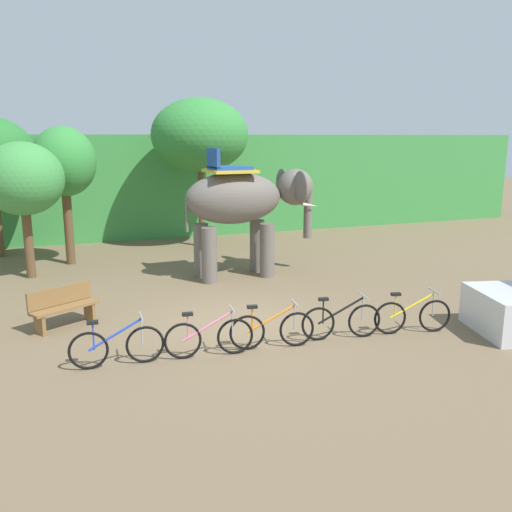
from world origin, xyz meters
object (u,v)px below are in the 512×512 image
bike_orange (272,329)px  bike_yellow (412,316)px  bike_pink (209,337)px  tree_far_left (23,180)px  tree_left (200,135)px  bike_blue (117,346)px  tree_center (64,163)px  wooden_bench (63,306)px  elephant (245,203)px  bike_black (341,321)px

bike_orange → bike_yellow: (3.11, -0.24, 0.00)m
bike_orange → bike_pink: bearing=179.1°
tree_far_left → tree_left: tree_left is taller
bike_blue → bike_pink: (1.69, -0.15, 0.00)m
tree_center → wooden_bench: 6.96m
bike_blue → tree_center: bearing=93.3°
elephant → wooden_bench: size_ratio=2.77×
bike_black → elephant: bearing=91.5°
bike_pink → bike_yellow: (4.39, -0.26, 0.00)m
wooden_bench → tree_left: bearing=56.4°
tree_center → tree_left: 5.09m
tree_left → bike_pink: 11.43m
tree_center → bike_pink: (2.21, -9.07, -2.89)m
elephant → bike_yellow: bearing=-73.7°
elephant → bike_orange: size_ratio=2.46×
tree_far_left → elephant: 6.39m
elephant → wooden_bench: elephant is taller
tree_center → wooden_bench: tree_center is taller
tree_left → bike_black: bearing=-88.9°
bike_orange → bike_yellow: 3.12m
bike_pink → bike_orange: bearing=-0.9°
elephant → bike_pink: elephant is taller
tree_left → tree_center: bearing=-163.8°
tree_far_left → bike_yellow: 11.33m
tree_left → bike_orange: size_ratio=3.24×
tree_center → tree_left: tree_left is taller
tree_center → bike_pink: 9.77m
bike_black → bike_yellow: size_ratio=1.01×
bike_blue → bike_pink: size_ratio=1.00×
tree_far_left → tree_left: size_ratio=0.72×
bike_yellow → bike_orange: bearing=175.5°
tree_far_left → elephant: tree_far_left is taller
tree_far_left → elephant: bearing=-18.0°
bike_orange → bike_yellow: size_ratio=1.01×
tree_left → elephant: (0.06, -4.84, -1.94)m
elephant → wooden_bench: 6.22m
tree_left → bike_blue: bearing=-112.6°
tree_left → bike_orange: 11.22m
bike_blue → bike_yellow: bearing=-3.9°
bike_blue → wooden_bench: size_ratio=1.13×
elephant → bike_blue: bearing=-128.4°
tree_center → elephant: tree_center is taller
bike_pink → bike_orange: same height
wooden_bench → elephant: bearing=29.3°
tree_center → bike_yellow: bearing=-54.8°
wooden_bench → bike_yellow: bearing=-23.2°
tree_far_left → wooden_bench: size_ratio=2.63×
tree_far_left → tree_center: bearing=51.6°
bike_blue → bike_yellow: 6.09m
bike_orange → bike_black: same height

